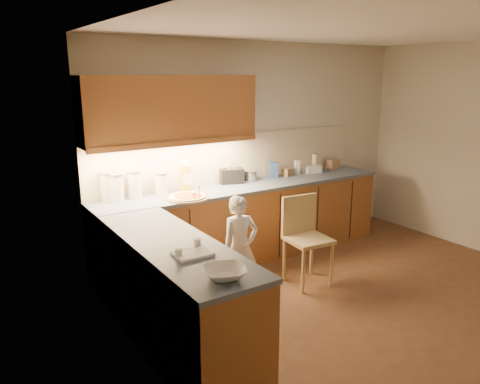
{
  "coord_description": "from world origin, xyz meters",
  "views": [
    {
      "loc": [
        -3.41,
        -2.82,
        2.22
      ],
      "look_at": [
        -0.8,
        1.2,
        1.0
      ],
      "focal_mm": 35.0,
      "sensor_mm": 36.0,
      "label": 1
    }
  ],
  "objects_px": {
    "oil_jug": "(185,178)",
    "toaster": "(232,176)",
    "child": "(240,248)",
    "pizza_on_board": "(188,197)",
    "wooden_chair": "(305,233)"
  },
  "relations": [
    {
      "from": "oil_jug",
      "to": "toaster",
      "type": "bearing_deg",
      "value": 5.65
    },
    {
      "from": "child",
      "to": "oil_jug",
      "type": "xyz_separation_m",
      "value": [
        -0.11,
        0.96,
        0.55
      ]
    },
    {
      "from": "child",
      "to": "toaster",
      "type": "xyz_separation_m",
      "value": [
        0.54,
        1.03,
        0.48
      ]
    },
    {
      "from": "pizza_on_board",
      "to": "child",
      "type": "distance_m",
      "value": 0.81
    },
    {
      "from": "pizza_on_board",
      "to": "toaster",
      "type": "relative_size",
      "value": 1.4
    },
    {
      "from": "pizza_on_board",
      "to": "wooden_chair",
      "type": "xyz_separation_m",
      "value": [
        1.02,
        -0.72,
        -0.39
      ]
    },
    {
      "from": "oil_jug",
      "to": "toaster",
      "type": "relative_size",
      "value": 1.11
    },
    {
      "from": "oil_jug",
      "to": "pizza_on_board",
      "type": "bearing_deg",
      "value": -112.59
    },
    {
      "from": "pizza_on_board",
      "to": "oil_jug",
      "type": "relative_size",
      "value": 1.26
    },
    {
      "from": "pizza_on_board",
      "to": "child",
      "type": "xyz_separation_m",
      "value": [
        0.24,
        -0.66,
        -0.41
      ]
    },
    {
      "from": "pizza_on_board",
      "to": "oil_jug",
      "type": "height_order",
      "value": "oil_jug"
    },
    {
      "from": "wooden_chair",
      "to": "pizza_on_board",
      "type": "bearing_deg",
      "value": 150.89
    },
    {
      "from": "child",
      "to": "oil_jug",
      "type": "distance_m",
      "value": 1.12
    },
    {
      "from": "pizza_on_board",
      "to": "oil_jug",
      "type": "xyz_separation_m",
      "value": [
        0.13,
        0.31,
        0.14
      ]
    },
    {
      "from": "child",
      "to": "toaster",
      "type": "height_order",
      "value": "toaster"
    }
  ]
}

